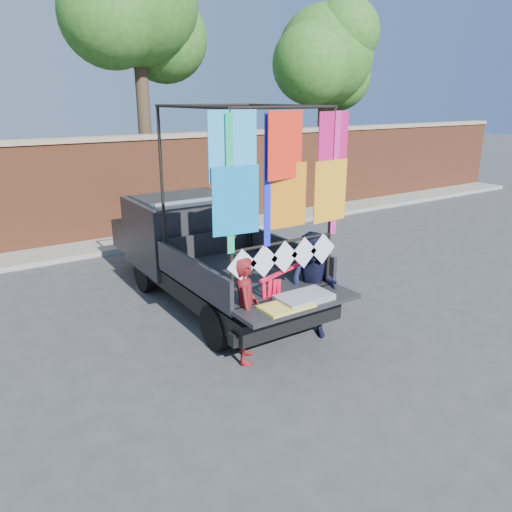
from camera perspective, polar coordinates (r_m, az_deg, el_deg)
ground at (r=7.78m, az=4.54°, el=-9.19°), size 90.00×90.00×0.00m
brick_wall at (r=13.34m, az=-14.31°, el=7.70°), size 30.00×0.45×2.61m
curb at (r=12.96m, az=-12.84°, el=1.79°), size 30.00×1.20×0.12m
tree_mid at (r=14.73m, az=-13.24°, el=25.79°), size 4.20×3.30×7.73m
tree_right at (r=18.04m, az=8.14°, el=21.45°), size 4.20×3.30×6.62m
pickup_truck at (r=9.25m, az=-6.77°, el=0.90°), size 2.16×5.42×3.41m
woman at (r=6.80m, az=-1.23°, el=-6.16°), size 0.59×0.66×1.52m
man at (r=7.55m, az=6.54°, el=-3.35°), size 0.88×0.97×1.62m
streamer_bundle at (r=7.03m, az=2.25°, el=-3.54°), size 0.92×0.36×0.66m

